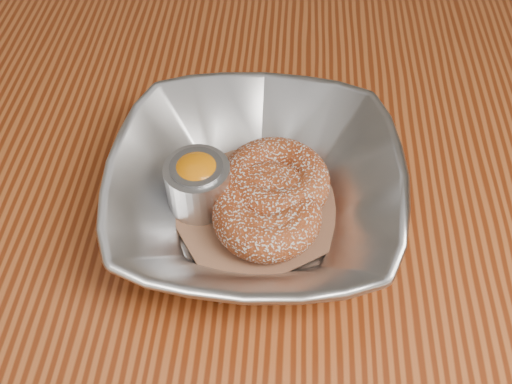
# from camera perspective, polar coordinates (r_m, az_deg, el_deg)

# --- Properties ---
(table) EXTENTS (1.20, 0.80, 0.75)m
(table) POSITION_cam_1_polar(r_m,az_deg,el_deg) (0.66, -9.98, -4.29)
(table) COLOR brown
(table) RESTS_ON ground_plane
(serving_bowl) EXTENTS (0.25, 0.25, 0.06)m
(serving_bowl) POSITION_cam_1_polar(r_m,az_deg,el_deg) (0.52, -0.00, 0.08)
(serving_bowl) COLOR #B6B9BE
(serving_bowl) RESTS_ON table
(parchment) EXTENTS (0.20, 0.20, 0.00)m
(parchment) POSITION_cam_1_polar(r_m,az_deg,el_deg) (0.54, -0.00, -1.45)
(parchment) COLOR brown
(parchment) RESTS_ON table
(donut_back) EXTENTS (0.13, 0.13, 0.03)m
(donut_back) POSITION_cam_1_polar(r_m,az_deg,el_deg) (0.53, 1.83, 0.99)
(donut_back) COLOR #923A17
(donut_back) RESTS_ON parchment
(donut_front) EXTENTS (0.10, 0.10, 0.03)m
(donut_front) POSITION_cam_1_polar(r_m,az_deg,el_deg) (0.51, 1.07, -2.18)
(donut_front) COLOR #923A17
(donut_front) RESTS_ON parchment
(donut_extra) EXTENTS (0.10, 0.10, 0.03)m
(donut_extra) POSITION_cam_1_polar(r_m,az_deg,el_deg) (0.52, 0.94, -1.29)
(donut_extra) COLOR #923A17
(donut_extra) RESTS_ON parchment
(ramekin) EXTENTS (0.06, 0.06, 0.05)m
(ramekin) POSITION_cam_1_polar(r_m,az_deg,el_deg) (0.52, -5.55, 0.92)
(ramekin) COLOR #B6B9BE
(ramekin) RESTS_ON table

